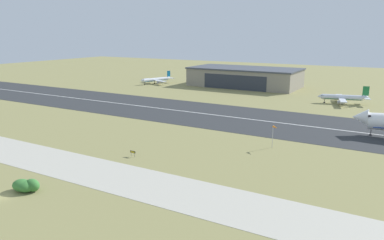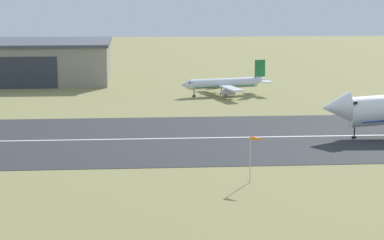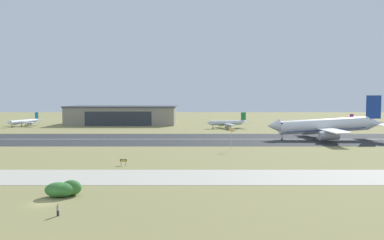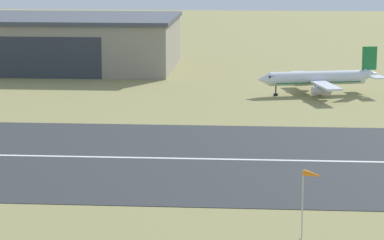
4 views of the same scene
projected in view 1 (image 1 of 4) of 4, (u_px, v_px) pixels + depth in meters
name	position (u px, v px, depth m)	size (l,w,h in m)	color
ground_plane	(141.00, 142.00, 119.08)	(645.09, 645.09, 0.00)	olive
runway_strip	(210.00, 114.00, 159.07)	(405.09, 45.29, 0.06)	#2B2D30
runway_centreline	(210.00, 114.00, 159.07)	(364.58, 0.70, 0.01)	silver
taxiway_road	(77.00, 167.00, 96.69)	(303.82, 16.05, 0.05)	#B2AD9E
hangar_building	(245.00, 77.00, 241.15)	(69.26, 33.90, 12.01)	gray
airplane_parked_centre	(343.00, 98.00, 182.29)	(24.50, 23.51, 8.98)	silver
airplane_parked_east	(156.00, 80.00, 253.88)	(22.23, 25.29, 8.11)	silver
shrub_clump	(26.00, 186.00, 81.75)	(6.26, 4.16, 2.84)	#387533
windsock_pole	(275.00, 129.00, 110.82)	(2.08, 1.91, 6.95)	#B7B7BC
runway_sign	(133.00, 152.00, 104.69)	(1.75, 0.13, 1.68)	#4C4C51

